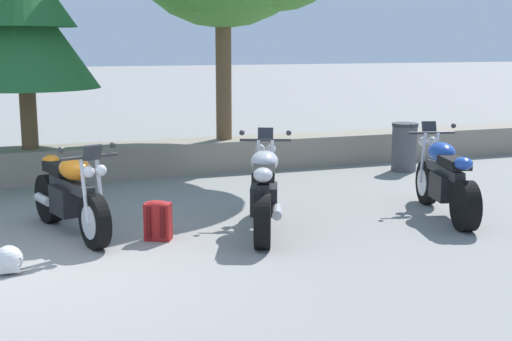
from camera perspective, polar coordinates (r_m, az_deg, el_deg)
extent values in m
plane|color=gray|center=(7.37, -17.89, -7.95)|extent=(120.00, 120.00, 0.00)
cube|color=gray|center=(11.98, -18.83, 0.37)|extent=(36.00, 0.80, 0.55)
cylinder|color=black|center=(7.91, -13.13, -4.11)|extent=(0.31, 0.63, 0.62)
cylinder|color=black|center=(9.22, -16.63, -2.20)|extent=(0.35, 0.65, 0.62)
cylinder|color=silver|center=(7.91, -13.13, -4.11)|extent=(0.26, 0.41, 0.38)
cube|color=black|center=(8.59, -15.17, -2.37)|extent=(0.44, 0.55, 0.34)
cube|color=#2D2D30|center=(8.45, -14.99, -1.18)|extent=(0.44, 1.10, 0.12)
ellipsoid|color=orange|center=(8.27, -14.69, 0.14)|extent=(0.47, 0.59, 0.26)
cube|color=black|center=(8.73, -15.82, 0.21)|extent=(0.41, 0.61, 0.12)
ellipsoid|color=orange|center=(9.00, -16.50, 0.74)|extent=(0.29, 0.33, 0.16)
cylinder|color=#2D2D30|center=(7.84, -13.58, 1.11)|extent=(0.64, 0.22, 0.04)
sphere|color=silver|center=(7.76, -12.66, 0.01)|extent=(0.13, 0.13, 0.13)
sphere|color=silver|center=(7.71, -13.61, -0.10)|extent=(0.13, 0.13, 0.13)
cube|color=#26282D|center=(7.74, -13.31, 1.45)|extent=(0.22, 0.15, 0.18)
cylinder|color=silver|center=(8.94, -17.10, -2.29)|extent=(0.21, 0.40, 0.11)
cylinder|color=silver|center=(7.90, -12.75, -1.44)|extent=(0.09, 0.17, 0.73)
cylinder|color=silver|center=(7.83, -13.96, -1.59)|extent=(0.09, 0.17, 0.73)
sphere|color=#2D2D30|center=(7.98, -11.73, 2.07)|extent=(0.07, 0.07, 0.07)
sphere|color=#2D2D30|center=(7.75, -15.77, 1.66)|extent=(0.07, 0.07, 0.07)
cylinder|color=black|center=(9.12, 0.78, -1.90)|extent=(0.36, 0.63, 0.62)
cylinder|color=black|center=(7.72, 0.54, -4.20)|extent=(0.40, 0.64, 0.62)
cylinder|color=silver|center=(9.12, 0.78, -1.90)|extent=(0.29, 0.42, 0.38)
cube|color=black|center=(8.35, 0.66, -2.37)|extent=(0.48, 0.56, 0.34)
cube|color=#2D2D30|center=(8.40, 0.68, -0.88)|extent=(0.54, 1.07, 0.12)
ellipsoid|color=#BCBCC1|center=(8.51, 0.71, 0.77)|extent=(0.51, 0.61, 0.26)
cube|color=black|center=(8.05, 0.63, -0.23)|extent=(0.45, 0.62, 0.12)
ellipsoid|color=#BCBCC1|center=(7.74, 0.57, -0.36)|extent=(0.31, 0.34, 0.16)
cylinder|color=#2D2D30|center=(8.91, 0.78, 2.52)|extent=(0.63, 0.28, 0.04)
sphere|color=silver|center=(9.07, 0.35, 1.77)|extent=(0.13, 0.13, 0.13)
sphere|color=silver|center=(9.07, 1.24, 1.76)|extent=(0.13, 0.13, 0.13)
cube|color=#26282D|center=(9.00, 0.79, 2.98)|extent=(0.22, 0.16, 0.18)
cylinder|color=silver|center=(7.94, 1.74, -3.42)|extent=(0.24, 0.39, 0.11)
cylinder|color=silver|center=(9.01, 0.20, 0.29)|extent=(0.10, 0.17, 0.73)
cylinder|color=silver|center=(9.01, 1.35, 0.28)|extent=(0.10, 0.17, 0.73)
sphere|color=#2D2D30|center=(8.87, -1.17, 3.13)|extent=(0.07, 0.07, 0.07)
sphere|color=#2D2D30|center=(8.86, 2.72, 3.11)|extent=(0.07, 0.07, 0.07)
cylinder|color=black|center=(10.13, 13.90, -0.95)|extent=(0.30, 0.64, 0.62)
cylinder|color=black|center=(8.81, 16.87, -2.80)|extent=(0.33, 0.65, 0.62)
cylinder|color=silver|center=(10.13, 13.90, -0.95)|extent=(0.25, 0.41, 0.38)
cube|color=black|center=(9.40, 15.41, -1.28)|extent=(0.43, 0.55, 0.34)
cube|color=#2D2D30|center=(9.45, 15.27, 0.03)|extent=(0.42, 1.10, 0.12)
ellipsoid|color=#2347A8|center=(9.56, 15.03, 1.49)|extent=(0.46, 0.59, 0.26)
cube|color=black|center=(9.12, 16.01, 0.64)|extent=(0.40, 0.61, 0.12)
ellipsoid|color=#2347A8|center=(8.84, 16.71, 0.56)|extent=(0.29, 0.33, 0.16)
cylinder|color=#2D2D30|center=(9.94, 14.23, 3.03)|extent=(0.65, 0.21, 0.04)
sphere|color=silver|center=(10.07, 13.56, 2.34)|extent=(0.13, 0.13, 0.13)
sphere|color=silver|center=(10.11, 14.32, 2.35)|extent=(0.13, 0.13, 0.13)
cube|color=#26282D|center=(10.03, 14.06, 3.44)|extent=(0.22, 0.14, 0.18)
cylinder|color=silver|center=(9.07, 17.27, -2.12)|extent=(0.20, 0.40, 0.11)
cylinder|color=silver|center=(10.00, 13.58, 1.01)|extent=(0.08, 0.17, 0.73)
cylinder|color=silver|center=(10.06, 14.55, 1.02)|extent=(0.08, 0.17, 0.73)
sphere|color=#2D2D30|center=(9.80, 12.67, 3.58)|extent=(0.07, 0.07, 0.07)
sphere|color=#2D2D30|center=(9.99, 15.96, 3.56)|extent=(0.07, 0.07, 0.07)
cube|color=#A31E1E|center=(8.14, -8.07, -4.18)|extent=(0.35, 0.30, 0.44)
cube|color=#A31E1E|center=(8.26, -7.85, -4.25)|extent=(0.24, 0.16, 0.24)
ellipsoid|color=#A31E1E|center=(8.09, -8.11, -2.74)|extent=(0.33, 0.28, 0.08)
cube|color=#591010|center=(8.06, -8.84, -4.21)|extent=(0.06, 0.05, 0.37)
cube|color=#591010|center=(8.01, -7.71, -4.26)|extent=(0.06, 0.05, 0.37)
sphere|color=silver|center=(7.38, -19.70, -6.90)|extent=(0.28, 0.28, 0.28)
ellipsoid|color=black|center=(7.31, -19.70, -7.00)|extent=(0.23, 0.06, 0.12)
cube|color=silver|center=(7.33, -19.66, -7.60)|extent=(0.20, 0.08, 0.08)
cylinder|color=brown|center=(11.87, -18.25, 4.87)|extent=(0.27, 0.27, 1.32)
cone|color=#23602D|center=(11.82, -18.59, 10.72)|extent=(2.35, 2.35, 1.77)
cylinder|color=brown|center=(12.38, -2.69, 8.15)|extent=(0.28, 0.28, 2.42)
cylinder|color=#4C4C51|center=(12.61, 12.11, 1.76)|extent=(0.44, 0.44, 0.80)
cylinder|color=#2D2D30|center=(12.55, 12.18, 3.70)|extent=(0.46, 0.46, 0.06)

